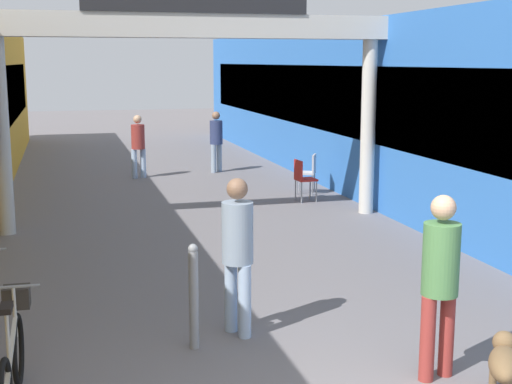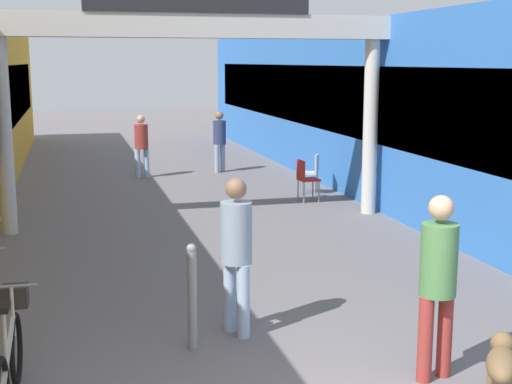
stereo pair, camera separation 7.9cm
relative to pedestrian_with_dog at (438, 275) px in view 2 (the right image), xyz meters
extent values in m
cube|color=black|center=(-4.57, 9.78, 1.08)|extent=(0.04, 23.40, 1.52)
cube|color=blue|center=(4.15, 9.78, 0.89)|extent=(3.00, 26.00, 3.79)
cube|color=black|center=(2.67, 9.78, 1.08)|extent=(0.04, 23.40, 1.52)
cylinder|color=beige|center=(-4.30, 7.06, 0.66)|extent=(0.28, 0.28, 3.34)
cylinder|color=beige|center=(2.40, 7.06, 0.66)|extent=(0.28, 0.28, 3.34)
cube|color=beige|center=(-0.95, 7.06, 2.55)|extent=(7.40, 0.44, 0.42)
cylinder|color=#99332D|center=(-0.12, -0.03, -0.60)|extent=(0.17, 0.17, 0.82)
cylinder|color=#99332D|center=(0.12, 0.03, -0.60)|extent=(0.17, 0.17, 0.82)
cylinder|color=#4C7F47|center=(0.00, 0.00, 0.15)|extent=(0.41, 0.41, 0.68)
sphere|color=tan|center=(0.00, 0.00, 0.63)|extent=(0.28, 0.28, 0.23)
cylinder|color=#A5BFE0|center=(-1.59, 1.66, -0.61)|extent=(0.19, 0.19, 0.81)
cylinder|color=#A5BFE0|center=(-1.49, 1.44, -0.61)|extent=(0.19, 0.19, 0.81)
cylinder|color=#8C9EB2|center=(-1.54, 1.55, 0.13)|extent=(0.45, 0.45, 0.67)
sphere|color=#8C664C|center=(-1.54, 1.55, 0.61)|extent=(0.30, 0.30, 0.23)
cylinder|color=#8C9EB2|center=(0.74, 13.01, -0.63)|extent=(0.20, 0.20, 0.76)
cylinder|color=#8C9EB2|center=(0.56, 12.86, -0.63)|extent=(0.20, 0.20, 0.76)
cylinder|color=navy|center=(0.65, 12.94, 0.06)|extent=(0.48, 0.48, 0.63)
sphere|color=#8C664C|center=(0.65, 12.94, 0.51)|extent=(0.30, 0.30, 0.21)
cylinder|color=#A5BFE0|center=(-1.35, 12.55, -0.64)|extent=(0.17, 0.17, 0.75)
cylinder|color=#A5BFE0|center=(-1.58, 12.49, -0.64)|extent=(0.17, 0.17, 0.75)
cylinder|color=#99332D|center=(-1.46, 12.52, 0.05)|extent=(0.41, 0.41, 0.62)
sphere|color=tan|center=(-1.46, 12.52, 0.49)|extent=(0.26, 0.26, 0.21)
ellipsoid|color=brown|center=(0.35, -0.55, -0.68)|extent=(0.58, 0.68, 0.25)
sphere|color=brown|center=(0.51, -0.31, -0.59)|extent=(0.30, 0.30, 0.22)
sphere|color=white|center=(0.46, -0.39, -0.69)|extent=(0.21, 0.21, 0.15)
cylinder|color=brown|center=(0.39, -0.35, -0.91)|extent=(0.10, 0.10, 0.20)
cylinder|color=brown|center=(0.53, -0.44, -0.91)|extent=(0.10, 0.10, 0.20)
torus|color=black|center=(-3.78, 0.89, -0.67)|extent=(0.08, 0.67, 0.67)
cube|color=beige|center=(-3.80, 0.38, -0.49)|extent=(0.07, 0.94, 0.34)
cylinder|color=beige|center=(-3.81, 0.26, -0.27)|extent=(0.03, 0.03, 0.42)
cube|color=black|center=(-3.81, 0.26, -0.05)|extent=(0.11, 0.22, 0.05)
cylinder|color=beige|center=(-3.78, 0.83, -0.29)|extent=(0.03, 0.03, 0.46)
cylinder|color=gray|center=(-3.78, 0.83, -0.05)|extent=(0.46, 0.05, 0.03)
cube|color=#332D28|center=(-3.78, 1.03, -0.21)|extent=(0.25, 0.21, 0.20)
cylinder|color=gray|center=(-2.07, 1.29, -0.49)|extent=(0.10, 0.10, 1.04)
sphere|color=gray|center=(-2.07, 1.29, 0.06)|extent=(0.10, 0.10, 0.10)
cylinder|color=gray|center=(1.81, 8.66, -0.78)|extent=(0.03, 0.03, 0.45)
cylinder|color=gray|center=(1.83, 8.32, -0.78)|extent=(0.03, 0.03, 0.45)
cylinder|color=gray|center=(1.47, 8.64, -0.78)|extent=(0.03, 0.03, 0.45)
cylinder|color=gray|center=(1.49, 8.30, -0.78)|extent=(0.03, 0.03, 0.45)
cube|color=#B2231E|center=(1.65, 8.48, -0.54)|extent=(0.42, 0.42, 0.04)
cube|color=#B2231E|center=(1.47, 8.47, -0.32)|extent=(0.06, 0.40, 0.40)
cylinder|color=gray|center=(1.71, 9.26, -0.78)|extent=(0.04, 0.04, 0.45)
cylinder|color=gray|center=(1.87, 9.56, -0.78)|extent=(0.04, 0.04, 0.45)
cylinder|color=gray|center=(2.01, 9.10, -0.78)|extent=(0.04, 0.04, 0.45)
cylinder|color=gray|center=(2.17, 9.40, -0.78)|extent=(0.04, 0.04, 0.45)
cube|color=silver|center=(1.94, 9.33, -0.54)|extent=(0.54, 0.54, 0.04)
cube|color=silver|center=(2.10, 9.25, -0.32)|extent=(0.22, 0.37, 0.40)
camera|label=1|loc=(-3.28, -5.63, 1.93)|focal=50.00mm
camera|label=2|loc=(-3.21, -5.66, 1.93)|focal=50.00mm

